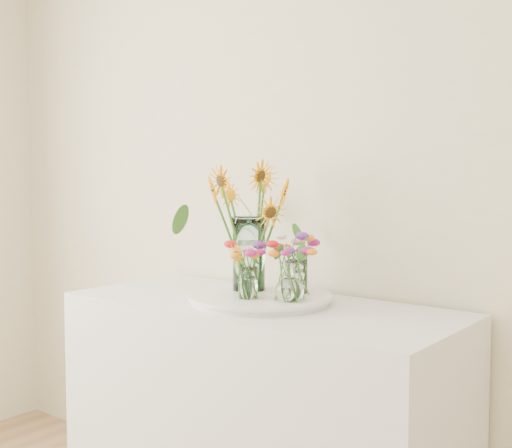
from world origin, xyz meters
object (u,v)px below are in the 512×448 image
(small_vase_b, at_px, (290,282))
(tray, at_px, (260,299))
(counter, at_px, (259,429))
(small_vase_c, at_px, (297,277))
(mason_jar, at_px, (249,254))
(small_vase_a, at_px, (248,283))

(small_vase_b, bearing_deg, tray, 166.39)
(tray, distance_m, small_vase_b, 0.18)
(counter, height_order, small_vase_c, small_vase_c)
(mason_jar, height_order, small_vase_b, mason_jar)
(counter, distance_m, mason_jar, 0.62)
(tray, height_order, small_vase_b, small_vase_b)
(counter, relative_size, small_vase_a, 12.60)
(counter, distance_m, small_vase_b, 0.57)
(tray, height_order, small_vase_c, small_vase_c)
(mason_jar, xyz_separation_m, small_vase_c, (0.17, 0.06, -0.07))
(small_vase_b, xyz_separation_m, small_vase_c, (-0.06, 0.14, -0.01))
(counter, distance_m, tray, 0.46)
(mason_jar, distance_m, small_vase_b, 0.26)
(small_vase_a, bearing_deg, small_vase_c, 68.03)
(counter, xyz_separation_m, small_vase_b, (0.16, -0.04, 0.54))
(counter, xyz_separation_m, tray, (0.01, -0.00, 0.46))
(small_vase_b, height_order, small_vase_c, small_vase_b)
(mason_jar, bearing_deg, tray, -27.07)
(counter, relative_size, tray, 2.96)
(mason_jar, bearing_deg, counter, -28.31)
(counter, xyz_separation_m, small_vase_c, (0.09, 0.10, 0.54))
(mason_jar, bearing_deg, small_vase_a, -52.19)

